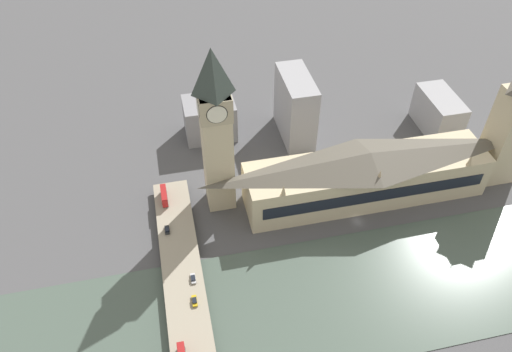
% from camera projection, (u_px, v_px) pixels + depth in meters
% --- Properties ---
extents(ground_plane, '(600.00, 600.00, 0.00)m').
position_uv_depth(ground_plane, '(357.00, 221.00, 220.41)').
color(ground_plane, '#4C4C4F').
extents(river_water, '(56.92, 360.00, 0.30)m').
position_uv_depth(river_water, '(389.00, 286.00, 195.98)').
color(river_water, '#47564C').
rests_on(river_water, ground_plane).
extents(parliament_hall, '(24.12, 109.59, 26.08)m').
position_uv_depth(parliament_hall, '(366.00, 175.00, 223.17)').
color(parliament_hall, '#C1B28E').
rests_on(parliament_hall, ground_plane).
extents(clock_tower, '(13.28, 13.28, 78.34)m').
position_uv_depth(clock_tower, '(216.00, 130.00, 200.83)').
color(clock_tower, '#C1B28E').
rests_on(clock_tower, ground_plane).
extents(victoria_tower, '(14.99, 14.99, 58.59)m').
position_uv_depth(victoria_tower, '(510.00, 130.00, 223.64)').
color(victoria_tower, '#C1B28E').
rests_on(victoria_tower, ground_plane).
extents(road_bridge, '(145.84, 15.63, 4.06)m').
position_uv_depth(road_bridge, '(189.00, 321.00, 181.58)').
color(road_bridge, gray).
rests_on(road_bridge, ground_plane).
extents(double_decker_bus_mid, '(10.62, 2.58, 4.99)m').
position_uv_depth(double_decker_bus_mid, '(164.00, 195.00, 222.60)').
color(double_decker_bus_mid, red).
rests_on(double_decker_bus_mid, road_bridge).
extents(car_northbound_mid, '(4.73, 1.85, 1.39)m').
position_uv_depth(car_northbound_mid, '(193.00, 278.00, 193.08)').
color(car_northbound_mid, silver).
rests_on(car_northbound_mid, road_bridge).
extents(car_southbound_lead, '(4.76, 1.89, 1.47)m').
position_uv_depth(car_southbound_lead, '(195.00, 301.00, 185.80)').
color(car_southbound_lead, gold).
rests_on(car_southbound_lead, road_bridge).
extents(car_southbound_mid, '(4.65, 1.94, 1.37)m').
position_uv_depth(car_southbound_mid, '(167.00, 230.00, 210.79)').
color(car_southbound_mid, black).
rests_on(car_southbound_mid, road_bridge).
extents(city_block_west, '(32.85, 14.16, 34.50)m').
position_uv_depth(city_block_west, '(295.00, 107.00, 253.28)').
color(city_block_west, '#939399').
rests_on(city_block_west, ground_plane).
extents(city_block_center, '(19.55, 25.87, 20.48)m').
position_uv_depth(city_block_center, '(210.00, 119.00, 257.82)').
color(city_block_center, gray).
rests_on(city_block_center, ground_plane).
extents(city_block_east, '(30.07, 15.49, 20.24)m').
position_uv_depth(city_block_east, '(438.00, 113.00, 261.58)').
color(city_block_east, '#939399').
rests_on(city_block_east, ground_plane).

